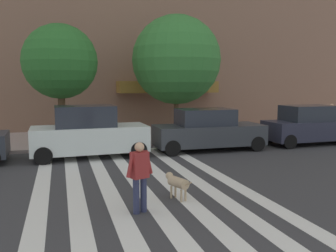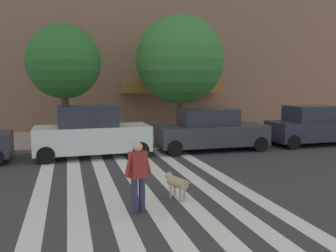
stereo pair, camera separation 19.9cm
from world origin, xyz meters
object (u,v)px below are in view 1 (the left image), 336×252
(street_tree_middle, at_px, (176,60))
(pedestrian_dog_walker, at_px, (140,173))
(pedestrian_bystander, at_px, (331,116))
(parked_car_behind_first, at_px, (89,133))
(dog_on_leash, at_px, (177,182))
(parked_car_fourth_in_line, at_px, (310,126))
(street_tree_nearest, at_px, (60,62))
(parked_car_third_in_line, at_px, (208,131))

(street_tree_middle, xyz_separation_m, pedestrian_dog_walker, (-4.32, -10.35, -3.27))
(street_tree_middle, distance_m, pedestrian_bystander, 9.66)
(parked_car_behind_first, distance_m, dog_on_leash, 6.27)
(street_tree_middle, relative_size, pedestrian_dog_walker, 3.91)
(parked_car_fourth_in_line, bearing_deg, street_tree_nearest, 165.67)
(parked_car_fourth_in_line, distance_m, pedestrian_dog_walker, 12.03)
(parked_car_third_in_line, distance_m, parked_car_fourth_in_line, 5.45)
(parked_car_fourth_in_line, distance_m, street_tree_nearest, 12.37)
(parked_car_third_in_line, bearing_deg, pedestrian_bystander, 15.02)
(dog_on_leash, bearing_deg, pedestrian_bystander, 34.33)
(parked_car_behind_first, height_order, parked_car_third_in_line, parked_car_behind_first)
(parked_car_third_in_line, distance_m, pedestrian_dog_walker, 8.08)
(street_tree_nearest, bearing_deg, street_tree_middle, 6.99)
(pedestrian_dog_walker, bearing_deg, pedestrian_bystander, 34.02)
(parked_car_third_in_line, relative_size, street_tree_nearest, 0.88)
(street_tree_middle, xyz_separation_m, pedestrian_bystander, (9.04, -1.34, -3.12))
(parked_car_fourth_in_line, xyz_separation_m, pedestrian_bystander, (3.34, 2.36, 0.17))
(parked_car_third_in_line, xyz_separation_m, parked_car_fourth_in_line, (5.45, -0.00, 0.03))
(parked_car_fourth_in_line, bearing_deg, dog_on_leash, -146.01)
(parked_car_third_in_line, bearing_deg, parked_car_behind_first, -179.97)
(parked_car_behind_first, bearing_deg, pedestrian_dog_walker, -84.84)
(parked_car_third_in_line, xyz_separation_m, street_tree_nearest, (-6.17, 2.97, 3.07))
(parked_car_third_in_line, relative_size, pedestrian_dog_walker, 2.98)
(parked_car_behind_first, distance_m, pedestrian_bystander, 14.16)
(parked_car_fourth_in_line, height_order, pedestrian_bystander, parked_car_fourth_in_line)
(parked_car_fourth_in_line, relative_size, street_tree_middle, 0.72)
(street_tree_nearest, xyz_separation_m, dog_on_leash, (2.71, -8.98, -3.51))
(parked_car_fourth_in_line, distance_m, pedestrian_bystander, 4.09)
(parked_car_fourth_in_line, height_order, street_tree_nearest, street_tree_nearest)
(street_tree_nearest, xyz_separation_m, pedestrian_bystander, (14.96, -0.61, -2.88))
(parked_car_behind_first, relative_size, street_tree_nearest, 0.82)
(parked_car_third_in_line, distance_m, street_tree_middle, 4.97)
(pedestrian_dog_walker, height_order, pedestrian_bystander, pedestrian_bystander)
(street_tree_nearest, bearing_deg, pedestrian_dog_walker, -80.57)
(dog_on_leash, relative_size, pedestrian_bystander, 0.58)
(parked_car_fourth_in_line, relative_size, pedestrian_dog_walker, 2.81)
(street_tree_middle, distance_m, pedestrian_dog_walker, 11.69)
(pedestrian_dog_walker, height_order, dog_on_leash, pedestrian_dog_walker)
(parked_car_fourth_in_line, height_order, pedestrian_dog_walker, parked_car_fourth_in_line)
(parked_car_behind_first, height_order, street_tree_middle, street_tree_middle)
(parked_car_behind_first, xyz_separation_m, street_tree_middle, (4.92, 3.70, 3.22))
(dog_on_leash, bearing_deg, parked_car_third_in_line, 60.04)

